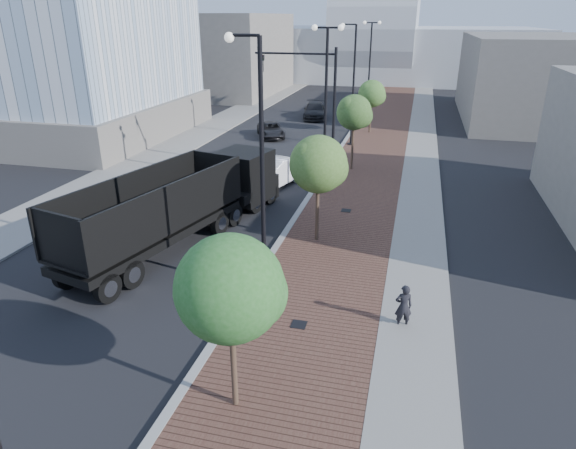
% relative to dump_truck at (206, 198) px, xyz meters
% --- Properties ---
extents(sidewalk, '(7.00, 140.00, 0.12)m').
position_rel_dump_truck_xyz_m(sidewalk, '(7.49, 24.56, -1.42)').
color(sidewalk, '#4C2D23').
rests_on(sidewalk, ground).
extents(concrete_strip, '(2.40, 140.00, 0.13)m').
position_rel_dump_truck_xyz_m(concrete_strip, '(10.19, 24.56, -1.42)').
color(concrete_strip, slate).
rests_on(concrete_strip, ground).
extents(curb, '(0.30, 140.00, 0.14)m').
position_rel_dump_truck_xyz_m(curb, '(3.99, 24.56, -1.41)').
color(curb, gray).
rests_on(curb, ground).
extents(west_sidewalk, '(4.00, 140.00, 0.12)m').
position_rel_dump_truck_xyz_m(west_sidewalk, '(-9.01, 24.56, -1.42)').
color(west_sidewalk, slate).
rests_on(west_sidewalk, ground).
extents(dump_truck, '(5.68, 13.68, 3.52)m').
position_rel_dump_truck_xyz_m(dump_truck, '(0.00, 0.00, 0.00)').
color(dump_truck, black).
rests_on(dump_truck, ground).
extents(white_sedan, '(3.24, 5.52, 1.72)m').
position_rel_dump_truck_xyz_m(white_sedan, '(1.30, 6.84, -0.63)').
color(white_sedan, white).
rests_on(white_sedan, ground).
extents(dark_car_mid, '(3.60, 4.86, 1.23)m').
position_rel_dump_truck_xyz_m(dark_car_mid, '(-2.54, 20.01, -0.87)').
color(dark_car_mid, black).
rests_on(dark_car_mid, ground).
extents(dark_car_far, '(3.00, 5.61, 1.55)m').
position_rel_dump_truck_xyz_m(dark_car_far, '(-0.61, 29.45, -0.71)').
color(dark_car_far, black).
rests_on(dark_car_far, ground).
extents(pedestrian, '(0.66, 0.52, 1.59)m').
position_rel_dump_truck_xyz_m(pedestrian, '(9.72, -6.53, -0.69)').
color(pedestrian, black).
rests_on(pedestrian, ground).
extents(streetlight_1, '(1.44, 0.56, 9.21)m').
position_rel_dump_truck_xyz_m(streetlight_1, '(4.48, -5.44, 2.86)').
color(streetlight_1, black).
rests_on(streetlight_1, ground).
extents(streetlight_2, '(1.72, 0.56, 9.28)m').
position_rel_dump_truck_xyz_m(streetlight_2, '(4.59, 6.56, 3.34)').
color(streetlight_2, black).
rests_on(streetlight_2, ground).
extents(streetlight_3, '(1.44, 0.56, 9.21)m').
position_rel_dump_truck_xyz_m(streetlight_3, '(4.48, 18.56, 2.86)').
color(streetlight_3, black).
rests_on(streetlight_3, ground).
extents(streetlight_4, '(1.72, 0.56, 9.28)m').
position_rel_dump_truck_xyz_m(streetlight_4, '(4.59, 30.56, 3.34)').
color(streetlight_4, black).
rests_on(streetlight_4, ground).
extents(traffic_mast, '(5.09, 0.20, 8.00)m').
position_rel_dump_truck_xyz_m(traffic_mast, '(3.69, 9.56, 3.50)').
color(traffic_mast, black).
rests_on(traffic_mast, ground).
extents(tree_0, '(2.70, 2.70, 4.97)m').
position_rel_dump_truck_xyz_m(tree_0, '(5.63, -11.42, 2.13)').
color(tree_0, '#382619').
rests_on(tree_0, ground).
extents(tree_1, '(2.57, 2.55, 4.98)m').
position_rel_dump_truck_xyz_m(tree_1, '(5.63, -0.42, 2.20)').
color(tree_1, '#382619').
rests_on(tree_1, ground).
extents(tree_2, '(2.35, 2.29, 5.05)m').
position_rel_dump_truck_xyz_m(tree_2, '(5.63, 11.58, 2.40)').
color(tree_2, '#382619').
rests_on(tree_2, ground).
extents(tree_3, '(2.40, 2.35, 4.64)m').
position_rel_dump_truck_xyz_m(tree_3, '(5.63, 23.58, 1.97)').
color(tree_3, '#382619').
rests_on(tree_3, ground).
extents(tower_podium, '(19.00, 19.00, 3.00)m').
position_rel_dump_truck_xyz_m(tower_podium, '(-20.01, 16.56, 0.02)').
color(tower_podium, '#68635D').
rests_on(tower_podium, ground).
extents(convention_center, '(50.00, 30.00, 50.00)m').
position_rel_dump_truck_xyz_m(convention_center, '(1.99, 69.56, 4.52)').
color(convention_center, '#B2B7BD').
rests_on(convention_center, ground).
extents(commercial_block_nw, '(14.00, 20.00, 10.00)m').
position_rel_dump_truck_xyz_m(commercial_block_nw, '(-16.01, 44.56, 3.52)').
color(commercial_block_nw, '#68645E').
rests_on(commercial_block_nw, ground).
extents(commercial_block_ne, '(12.00, 22.00, 8.00)m').
position_rel_dump_truck_xyz_m(commercial_block_ne, '(19.99, 34.56, 2.52)').
color(commercial_block_ne, '#64605A').
rests_on(commercial_block_ne, ground).
extents(utility_cover_1, '(0.50, 0.50, 0.02)m').
position_rel_dump_truck_xyz_m(utility_cover_1, '(6.39, -7.44, -1.35)').
color(utility_cover_1, black).
rests_on(utility_cover_1, sidewalk).
extents(utility_cover_2, '(0.50, 0.50, 0.02)m').
position_rel_dump_truck_xyz_m(utility_cover_2, '(6.39, 3.56, -1.35)').
color(utility_cover_2, black).
rests_on(utility_cover_2, sidewalk).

